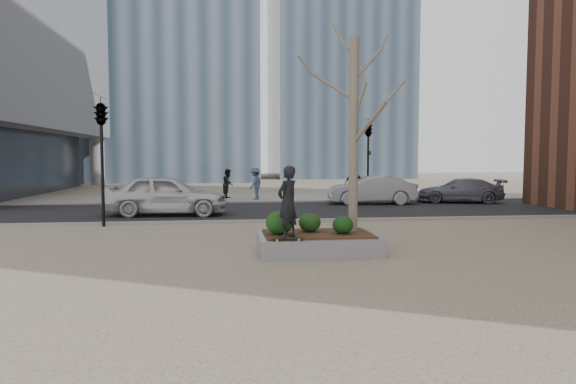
{
  "coord_description": "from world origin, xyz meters",
  "views": [
    {
      "loc": [
        -1.35,
        -12.73,
        2.44
      ],
      "look_at": [
        0.5,
        2.0,
        1.4
      ],
      "focal_mm": 32.0,
      "sensor_mm": 36.0,
      "label": 1
    }
  ],
  "objects": [
    {
      "name": "pedestrian_b",
      "position": [
        0.41,
        15.86,
        0.92
      ],
      "size": [
        1.13,
        1.33,
        1.79
      ],
      "primitive_type": "imported",
      "rotation": [
        0.0,
        0.0,
        4.22
      ],
      "color": "#3C516D",
      "rests_on": "far_sidewalk"
    },
    {
      "name": "skateboard",
      "position": [
        0.13,
        -0.83,
        0.49
      ],
      "size": [
        0.78,
        0.21,
        0.08
      ],
      "primitive_type": null,
      "rotation": [
        0.0,
        0.0,
        0.02
      ],
      "color": "black",
      "rests_on": "planter"
    },
    {
      "name": "ground",
      "position": [
        0.0,
        0.0,
        0.0
      ],
      "size": [
        120.0,
        120.0,
        0.0
      ],
      "primitive_type": "plane",
      "color": "tan",
      "rests_on": "ground"
    },
    {
      "name": "street",
      "position": [
        0.0,
        10.0,
        0.01
      ],
      "size": [
        60.0,
        8.0,
        0.02
      ],
      "primitive_type": "cube",
      "color": "black",
      "rests_on": "ground"
    },
    {
      "name": "police_car",
      "position": [
        -3.67,
        8.68,
        0.86
      ],
      "size": [
        5.05,
        2.3,
        1.68
      ],
      "primitive_type": "imported",
      "rotation": [
        0.0,
        0.0,
        1.5
      ],
      "color": "silver",
      "rests_on": "street"
    },
    {
      "name": "far_sidewalk",
      "position": [
        0.0,
        17.0,
        0.01
      ],
      "size": [
        60.0,
        6.0,
        0.02
      ],
      "primitive_type": "cube",
      "color": "gray",
      "rests_on": "ground"
    },
    {
      "name": "car_silver",
      "position": [
        6.1,
        12.49,
        0.75
      ],
      "size": [
        4.57,
        2.08,
        1.45
      ],
      "primitive_type": "imported",
      "rotation": [
        0.0,
        0.0,
        4.59
      ],
      "color": "gray",
      "rests_on": "street"
    },
    {
      "name": "shrub_middle",
      "position": [
        0.84,
        0.23,
        0.73
      ],
      "size": [
        0.57,
        0.57,
        0.48
      ],
      "primitive_type": "ellipsoid",
      "color": "black",
      "rests_on": "planter_mulch"
    },
    {
      "name": "sycamore_tree",
      "position": [
        2.0,
        0.3,
        3.79
      ],
      "size": [
        2.8,
        2.8,
        6.6
      ],
      "primitive_type": null,
      "color": "gray",
      "rests_on": "planter_mulch"
    },
    {
      "name": "skateboarder",
      "position": [
        0.13,
        -0.83,
        1.37
      ],
      "size": [
        0.73,
        0.72,
        1.69
      ],
      "primitive_type": "imported",
      "rotation": [
        0.0,
        0.0,
        3.89
      ],
      "color": "black",
      "rests_on": "skateboard"
    },
    {
      "name": "pedestrian_a",
      "position": [
        -1.1,
        16.88,
        0.86
      ],
      "size": [
        0.87,
        0.98,
        1.68
      ],
      "primitive_type": "imported",
      "rotation": [
        0.0,
        0.0,
        1.23
      ],
      "color": "black",
      "rests_on": "far_sidewalk"
    },
    {
      "name": "shrub_left",
      "position": [
        0.02,
        -0.11,
        0.78
      ],
      "size": [
        0.69,
        0.69,
        0.59
      ],
      "primitive_type": "ellipsoid",
      "color": "#143D13",
      "rests_on": "planter_mulch"
    },
    {
      "name": "planter_mulch",
      "position": [
        1.0,
        0.0,
        0.47
      ],
      "size": [
        2.7,
        1.7,
        0.04
      ],
      "primitive_type": "cube",
      "color": "#382314",
      "rests_on": "planter"
    },
    {
      "name": "shrub_right",
      "position": [
        1.61,
        -0.21,
        0.71
      ],
      "size": [
        0.53,
        0.53,
        0.45
      ],
      "primitive_type": "ellipsoid",
      "color": "#143711",
      "rests_on": "planter_mulch"
    },
    {
      "name": "traffic_light_near",
      "position": [
        -5.5,
        5.6,
        2.25
      ],
      "size": [
        0.6,
        2.48,
        4.5
      ],
      "primitive_type": null,
      "color": "black",
      "rests_on": "ground"
    },
    {
      "name": "traffic_light_far",
      "position": [
        6.5,
        14.6,
        2.25
      ],
      "size": [
        0.6,
        2.48,
        4.5
      ],
      "primitive_type": null,
      "color": "black",
      "rests_on": "ground"
    },
    {
      "name": "pedestrian_c",
      "position": [
        5.83,
        14.95,
        0.92
      ],
      "size": [
        1.11,
        0.61,
        1.8
      ],
      "primitive_type": "imported",
      "rotation": [
        0.0,
        0.0,
        2.97
      ],
      "color": "black",
      "rests_on": "far_sidewalk"
    },
    {
      "name": "planter",
      "position": [
        1.0,
        0.0,
        0.23
      ],
      "size": [
        3.0,
        2.0,
        0.45
      ],
      "primitive_type": "cube",
      "color": "gray",
      "rests_on": "ground"
    },
    {
      "name": "car_third",
      "position": [
        10.91,
        12.69,
        0.65
      ],
      "size": [
        4.66,
        2.79,
        1.26
      ],
      "primitive_type": "imported",
      "rotation": [
        0.0,
        0.0,
        4.46
      ],
      "color": "slate",
      "rests_on": "street"
    }
  ]
}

